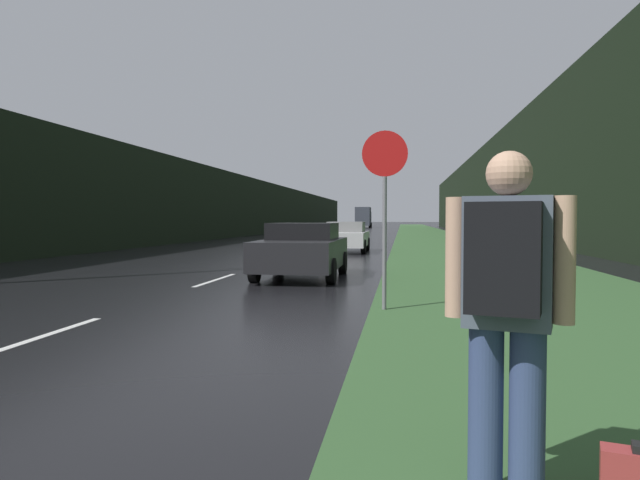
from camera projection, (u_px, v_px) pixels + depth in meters
grass_verge at (439, 241)px, 38.70m from camera, size 6.00×240.00×0.02m
lane_stripe_b at (34, 339)px, 7.08m from camera, size 0.12×3.00×0.01m
lane_stripe_c at (216, 280)px, 14.01m from camera, size 0.12×3.00×0.01m
lane_stripe_d at (277, 260)px, 20.93m from camera, size 0.12×3.00×0.01m
lane_stripe_e at (309, 250)px, 27.85m from camera, size 0.12×3.00×0.01m
lane_stripe_f at (327, 244)px, 34.78m from camera, size 0.12×3.00×0.01m
treeline_far_side at (238, 206)px, 50.93m from camera, size 2.00×140.00×5.27m
treeline_near_side at (505, 187)px, 47.58m from camera, size 2.00×140.00×8.41m
stop_sign at (385, 198)px, 9.25m from camera, size 0.74×0.07×2.93m
hitchhiker_with_backpack at (507, 305)px, 2.91m from camera, size 0.62×0.51×1.85m
car_passing_near at (302, 250)px, 14.55m from camera, size 2.02×4.16×1.40m
car_passing_far at (346, 237)px, 25.89m from camera, size 1.98×4.43×1.38m
delivery_truck at (363, 217)px, 96.95m from camera, size 2.59×7.11×3.49m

